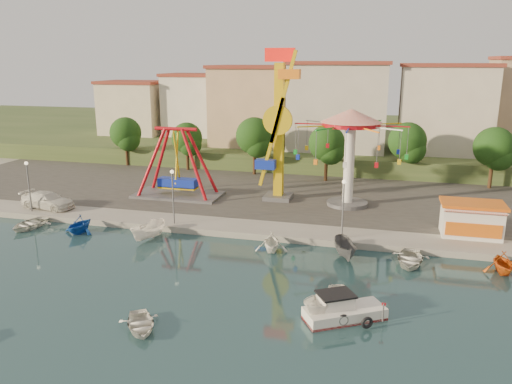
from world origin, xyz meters
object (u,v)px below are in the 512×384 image
(pirate_ship_ride, at_px, (177,164))
(rowboat_a, at_px, (140,324))
(van, at_px, (48,200))
(kamikaze_tower, at_px, (280,129))
(skiff, at_px, (327,304))
(cabin_motorboat, at_px, (343,312))
(wave_swinger, at_px, (350,136))

(pirate_ship_ride, distance_m, rowboat_a, 29.00)
(rowboat_a, height_order, van, van)
(van, bearing_deg, rowboat_a, -126.71)
(kamikaze_tower, bearing_deg, pirate_ship_ride, -172.99)
(skiff, bearing_deg, cabin_motorboat, 24.16)
(van, bearing_deg, kamikaze_tower, -61.53)
(rowboat_a, height_order, skiff, skiff)
(wave_swinger, xyz_separation_m, skiff, (0.61, -23.88, -7.38))
(rowboat_a, relative_size, van, 0.58)
(kamikaze_tower, bearing_deg, van, -157.84)
(kamikaze_tower, height_order, rowboat_a, kamikaze_tower)
(wave_swinger, distance_m, skiff, 25.00)
(cabin_motorboat, distance_m, skiff, 1.06)
(pirate_ship_ride, distance_m, skiff, 30.42)
(pirate_ship_ride, xyz_separation_m, rowboat_a, (9.13, -27.22, -4.04))
(kamikaze_tower, distance_m, van, 25.95)
(wave_swinger, bearing_deg, kamikaze_tower, 177.67)
(pirate_ship_ride, distance_m, kamikaze_tower, 12.44)
(wave_swinger, height_order, skiff, wave_swinger)
(rowboat_a, relative_size, skiff, 0.81)
(wave_swinger, height_order, cabin_motorboat, wave_swinger)
(wave_swinger, height_order, van, wave_swinger)
(kamikaze_tower, distance_m, cabin_motorboat, 27.20)
(skiff, xyz_separation_m, van, (-31.35, 14.78, 0.65))
(van, bearing_deg, wave_swinger, -67.19)
(kamikaze_tower, bearing_deg, skiff, -71.18)
(kamikaze_tower, distance_m, skiff, 26.71)
(kamikaze_tower, height_order, cabin_motorboat, kamikaze_tower)
(pirate_ship_ride, bearing_deg, cabin_motorboat, -47.57)
(pirate_ship_ride, height_order, van, pirate_ship_ride)
(rowboat_a, bearing_deg, van, 103.89)
(rowboat_a, bearing_deg, pirate_ship_ride, 75.46)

